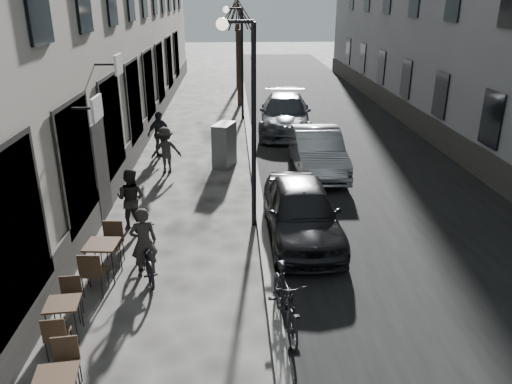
{
  "coord_description": "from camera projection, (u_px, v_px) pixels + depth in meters",
  "views": [
    {
      "loc": [
        -0.52,
        -5.71,
        5.55
      ],
      "look_at": [
        -0.06,
        3.76,
        1.8
      ],
      "focal_mm": 35.0,
      "sensor_mm": 36.0,
      "label": 1
    }
  ],
  "objects": [
    {
      "name": "road",
      "position": [
        329.0,
        128.0,
        22.4
      ],
      "size": [
        7.3,
        60.0,
        0.0
      ],
      "primitive_type": "cube",
      "color": "black",
      "rests_on": "ground"
    },
    {
      "name": "kerb",
      "position": [
        248.0,
        127.0,
        22.21
      ],
      "size": [
        0.25,
        60.0,
        0.12
      ],
      "primitive_type": "cube",
      "color": "gray",
      "rests_on": "ground"
    },
    {
      "name": "streetlamp_near",
      "position": [
        246.0,
        104.0,
        11.77
      ],
      "size": [
        0.9,
        0.28,
        5.09
      ],
      "color": "black",
      "rests_on": "ground"
    },
    {
      "name": "streetlamp_far",
      "position": [
        238.0,
        51.0,
        22.91
      ],
      "size": [
        0.9,
        0.28,
        5.09
      ],
      "color": "black",
      "rests_on": "ground"
    },
    {
      "name": "tree_near",
      "position": [
        238.0,
        14.0,
        25.15
      ],
      "size": [
        2.4,
        2.4,
        5.7
      ],
      "color": "black",
      "rests_on": "ground"
    },
    {
      "name": "tree_far",
      "position": [
        237.0,
        11.0,
        30.72
      ],
      "size": [
        2.4,
        2.4,
        5.7
      ],
      "color": "black",
      "rests_on": "ground"
    },
    {
      "name": "bistro_set_b",
      "position": [
        64.0,
        316.0,
        8.57
      ],
      "size": [
        0.6,
        1.39,
        0.8
      ],
      "rotation": [
        0.0,
        0.0,
        0.09
      ],
      "color": "#322216",
      "rests_on": "ground"
    },
    {
      "name": "bistro_set_c",
      "position": [
        103.0,
        257.0,
        10.35
      ],
      "size": [
        0.7,
        1.62,
        0.95
      ],
      "rotation": [
        0.0,
        0.0,
        -0.07
      ],
      "color": "#322216",
      "rests_on": "ground"
    },
    {
      "name": "utility_cabinet",
      "position": [
        224.0,
        145.0,
        17.14
      ],
      "size": [
        0.87,
        1.13,
        1.5
      ],
      "primitive_type": "cube",
      "rotation": [
        0.0,
        0.0,
        -0.36
      ],
      "color": "#5C5C5E",
      "rests_on": "ground"
    },
    {
      "name": "bicycle",
      "position": [
        145.0,
        255.0,
        10.46
      ],
      "size": [
        1.15,
        1.9,
        0.94
      ],
      "primitive_type": "imported",
      "rotation": [
        0.0,
        0.0,
        3.46
      ],
      "color": "black",
      "rests_on": "ground"
    },
    {
      "name": "cyclist_rider",
      "position": [
        144.0,
        242.0,
        10.35
      ],
      "size": [
        0.65,
        0.53,
        1.54
      ],
      "primitive_type": "imported",
      "rotation": [
        0.0,
        0.0,
        3.46
      ],
      "color": "#282422",
      "rests_on": "ground"
    },
    {
      "name": "pedestrian_near",
      "position": [
        131.0,
        199.0,
        12.53
      ],
      "size": [
        0.91,
        0.79,
        1.57
      ],
      "primitive_type": "imported",
      "rotation": [
        0.0,
        0.0,
        2.84
      ],
      "color": "black",
      "rests_on": "ground"
    },
    {
      "name": "pedestrian_mid",
      "position": [
        166.0,
        150.0,
        16.53
      ],
      "size": [
        1.1,
        0.78,
        1.53
      ],
      "primitive_type": "imported",
      "rotation": [
        0.0,
        0.0,
        3.38
      ],
      "color": "#2A2824",
      "rests_on": "ground"
    },
    {
      "name": "pedestrian_far",
      "position": [
        159.0,
        134.0,
        18.27
      ],
      "size": [
        0.98,
        0.95,
        1.65
      ],
      "primitive_type": "imported",
      "rotation": [
        0.0,
        0.0,
        0.74
      ],
      "color": "black",
      "rests_on": "ground"
    },
    {
      "name": "car_near",
      "position": [
        302.0,
        211.0,
        12.0
      ],
      "size": [
        1.75,
        4.21,
        1.42
      ],
      "primitive_type": "imported",
      "rotation": [
        0.0,
        0.0,
        0.02
      ],
      "color": "black",
      "rests_on": "ground"
    },
    {
      "name": "car_mid",
      "position": [
        317.0,
        151.0,
        16.61
      ],
      "size": [
        1.54,
        4.35,
        1.43
      ],
      "primitive_type": "imported",
      "rotation": [
        0.0,
        0.0,
        -0.01
      ],
      "color": "#999BA1",
      "rests_on": "ground"
    },
    {
      "name": "car_far",
      "position": [
        285.0,
        114.0,
        21.51
      ],
      "size": [
        2.67,
        5.49,
        1.54
      ],
      "primitive_type": "imported",
      "rotation": [
        0.0,
        0.0,
        -0.1
      ],
      "color": "#363940",
      "rests_on": "ground"
    },
    {
      "name": "moped",
      "position": [
        285.0,
        300.0,
        8.71
      ],
      "size": [
        0.75,
        1.97,
        1.16
      ],
      "primitive_type": "imported",
      "rotation": [
        0.0,
        0.0,
        0.11
      ],
      "color": "black",
      "rests_on": "ground"
    }
  ]
}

